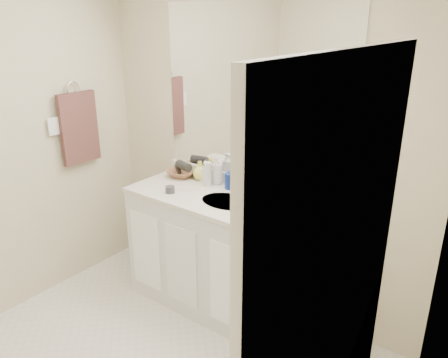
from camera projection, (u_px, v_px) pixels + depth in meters
The scene contains 26 objects.
wall_back at pixel (252, 146), 3.08m from camera, with size 2.60×0.02×2.40m, color beige.
wall_right at pixel (369, 307), 1.37m from camera, with size 0.02×2.60×2.40m, color beige.
vanity_cabinet at pixel (228, 258), 3.14m from camera, with size 1.50×0.55×0.85m, color silver.
countertop at pixel (228, 202), 2.99m from camera, with size 1.52×0.57×0.03m, color silver.
backsplash at pixel (250, 184), 3.16m from camera, with size 1.52×0.03×0.08m, color silver.
sink_basin at pixel (227, 203), 2.97m from camera, with size 0.37×0.37×0.02m, color #B5AE9E.
faucet at pixel (242, 186), 3.08m from camera, with size 0.02×0.02×0.11m, color silver.
mirror at pixel (252, 95), 2.95m from camera, with size 1.48×0.01×1.20m, color white.
blue_mug at pixel (230, 181), 3.17m from camera, with size 0.08×0.08×0.12m, color navy.
tan_cup at pixel (250, 197), 2.92m from camera, with size 0.06×0.06×0.08m, color #C7B88D.
toothbrush at pixel (252, 182), 2.88m from camera, with size 0.01×0.01×0.19m, color #EB3E87.
mouthwash_bottle at pixel (286, 205), 2.70m from camera, with size 0.07×0.07×0.17m, color #0C7F97.
clear_pump_bottle at pixel (301, 198), 2.78m from camera, with size 0.07×0.07×0.19m, color white.
soap_dish at pixel (274, 224), 2.63m from camera, with size 0.11×0.09×0.01m, color white.
green_soap at pixel (274, 221), 2.62m from camera, with size 0.07×0.05×0.02m, color #ACDD35.
orange_comb at pixel (245, 224), 2.63m from camera, with size 0.11×0.02×0.00m, color orange.
dark_jar at pixel (170, 189), 3.10m from camera, with size 0.07×0.07×0.05m, color #3A3A42.
extra_white_bottle at pixel (208, 174), 3.21m from camera, with size 0.06×0.06×0.18m, color silver.
soap_bottle_white at pixel (217, 170), 3.24m from camera, with size 0.08×0.08×0.21m, color silver.
soap_bottle_cream at pixel (205, 171), 3.32m from camera, with size 0.07×0.07×0.15m, color #F1F0C4.
soap_bottle_yellow at pixel (200, 170), 3.34m from camera, with size 0.11×0.11×0.15m, color #DCD855.
wicker_basket at pixel (182, 173), 3.42m from camera, with size 0.23×0.23×0.06m, color brown.
hair_dryer at pixel (184, 166), 3.39m from camera, with size 0.07×0.07×0.14m, color black.
towel_ring at pixel (73, 89), 3.27m from camera, with size 0.11×0.11×0.01m, color silver.
hand_towel at pixel (79, 128), 3.37m from camera, with size 0.04×0.32×0.55m, color #311C1A.
switch_plate at pixel (54, 126), 3.21m from camera, with size 0.01×0.09×0.13m, color white.
Camera 1 is at (1.62, -1.19, 2.06)m, focal length 35.00 mm.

